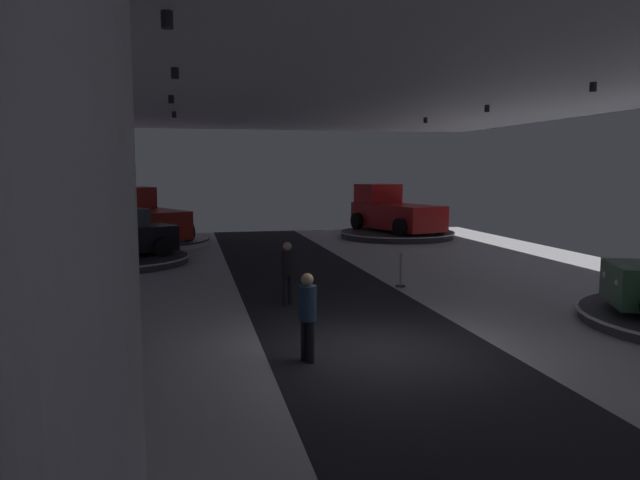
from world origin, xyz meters
The scene contains 12 objects.
ground centered at (0.00, 0.00, -0.02)m, with size 24.00×44.00×0.06m.
ceiling_with_spotlights centered at (0.00, 0.00, 5.55)m, with size 24.00×44.00×0.39m.
column_left centered at (-4.78, -3.84, 2.75)m, with size 1.47×1.47×5.50m.
display_platform_deep_right centered at (6.61, 17.56, 0.18)m, with size 5.68×5.68×0.32m.
pickup_truck_deep_right centered at (6.52, 17.87, 1.25)m, with size 3.79×5.67×2.30m.
display_platform_far_left centered at (-6.13, 11.90, 0.15)m, with size 5.24×5.24×0.27m.
display_car_far_left centered at (-6.11, 11.91, 1.04)m, with size 4.57×3.40×1.71m.
display_platform_deep_left centered at (-5.41, 17.39, 0.14)m, with size 5.68×5.68×0.25m.
pickup_truck_deep_left centered at (-5.55, 17.68, 1.18)m, with size 4.35×5.69×2.30m.
visitor_walking_near centered at (-1.52, -0.37, 0.91)m, with size 0.32×0.32×1.59m.
visitor_walking_far centered at (-1.13, 4.11, 0.91)m, with size 0.32×0.32×1.59m.
stanchion_a centered at (2.45, 5.70, 0.37)m, with size 0.28×0.28×1.01m.
Camera 1 is at (-3.52, -10.40, 3.39)m, focal length 33.46 mm.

